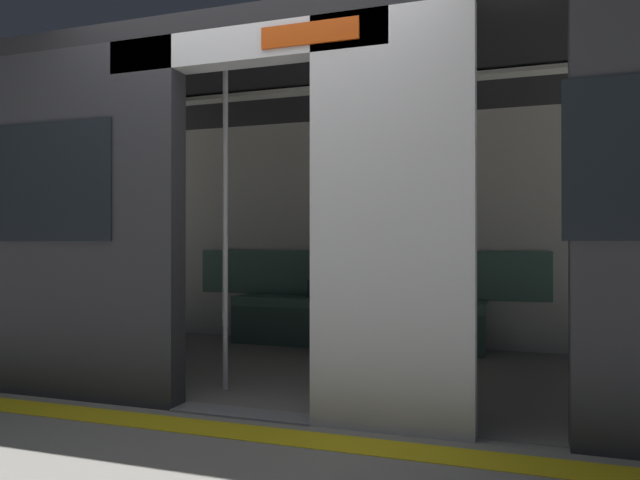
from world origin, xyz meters
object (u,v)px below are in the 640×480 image
object	(u,v)px
train_car	(309,171)
person_seated	(355,276)
bench_seat	(354,310)
grab_pole_far	(333,225)
handbag	(322,288)
grab_pole_door	(225,226)
book	(395,298)

from	to	relation	value
train_car	person_seated	world-z (taller)	train_car
train_car	bench_seat	world-z (taller)	train_car
bench_seat	grab_pole_far	world-z (taller)	grab_pole_far
train_car	handbag	world-z (taller)	train_car
person_seated	grab_pole_far	distance (m)	1.84
grab_pole_door	grab_pole_far	xyz separation A→B (m)	(-0.75, -0.03, 0.00)
train_car	person_seated	bearing A→B (deg)	-94.52
bench_seat	book	size ratio (longest dim) A/B	10.97
book	grab_pole_far	xyz separation A→B (m)	(0.01, 1.83, 0.63)
book	grab_pole_far	distance (m)	1.93
person_seated	handbag	world-z (taller)	person_seated
book	grab_pole_door	world-z (taller)	grab_pole_door
bench_seat	handbag	xyz separation A→B (m)	(0.34, -0.07, 0.19)
handbag	grab_pole_door	xyz separation A→B (m)	(0.04, 1.91, 0.56)
person_seated	handbag	size ratio (longest dim) A/B	4.57
bench_seat	grab_pole_far	size ratio (longest dim) A/B	1.10
bench_seat	person_seated	bearing A→B (deg)	120.74
person_seated	train_car	bearing A→B (deg)	85.48
grab_pole_far	person_seated	bearing A→B (deg)	-78.90
person_seated	grab_pole_far	world-z (taller)	grab_pole_far
handbag	book	world-z (taller)	handbag
book	grab_pole_door	size ratio (longest dim) A/B	0.10
person_seated	grab_pole_far	bearing A→B (deg)	101.10
bench_seat	handbag	bearing A→B (deg)	-11.72
bench_seat	book	bearing A→B (deg)	-176.86
grab_pole_door	grab_pole_far	bearing A→B (deg)	-177.68
person_seated	grab_pole_door	size ratio (longest dim) A/B	0.54
grab_pole_far	book	bearing A→B (deg)	-90.35
book	grab_pole_door	bearing A→B (deg)	94.58
person_seated	book	size ratio (longest dim) A/B	5.40
bench_seat	person_seated	distance (m)	0.33
person_seated	grab_pole_door	bearing A→B (deg)	77.18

